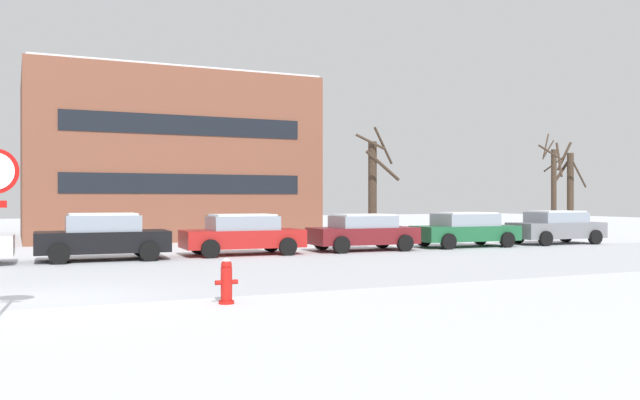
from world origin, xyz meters
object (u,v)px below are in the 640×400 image
parked_car_red (242,234)px  fire_hydrant (226,281)px  parked_car_maroon (363,232)px  parked_car_green (465,229)px  parked_car_gray (556,227)px  parked_car_black (103,236)px

parked_car_red → fire_hydrant: bearing=-109.4°
parked_car_red → parked_car_maroon: 4.81m
fire_hydrant → parked_car_red: parked_car_red is taller
parked_car_maroon → parked_car_red: bearing=178.7°
parked_car_red → parked_car_green: 9.61m
parked_car_maroon → parked_car_green: 4.81m
fire_hydrant → parked_car_gray: bearing=29.9°
parked_car_red → parked_car_maroon: bearing=-1.3°
parked_car_maroon → parked_car_gray: bearing=-0.6°
parked_car_black → parked_car_red: 4.81m
fire_hydrant → parked_car_maroon: bearing=50.9°
fire_hydrant → parked_car_black: parked_car_black is taller
parked_car_maroon → parked_car_green: bearing=0.3°
parked_car_red → parked_car_gray: bearing=-0.9°
parked_car_maroon → parked_car_gray: (9.61, -0.10, 0.03)m
parked_car_red → parked_car_black: bearing=-177.7°
fire_hydrant → parked_car_gray: size_ratio=0.21×
parked_car_gray → fire_hydrant: bearing=-150.1°
fire_hydrant → parked_car_maroon: parked_car_maroon is taller
parked_car_green → parked_car_maroon: bearing=-179.7°
fire_hydrant → parked_car_gray: 20.93m
parked_car_black → parked_car_green: 14.42m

